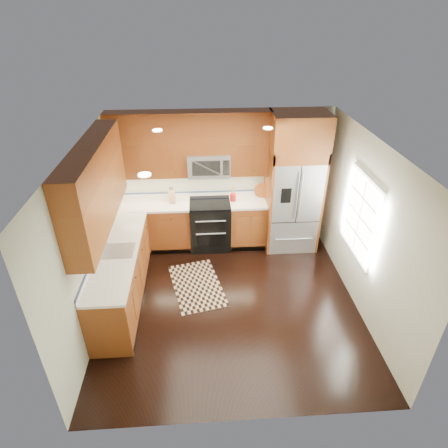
{
  "coord_description": "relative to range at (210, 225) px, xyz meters",
  "views": [
    {
      "loc": [
        -0.4,
        -4.54,
        4.18
      ],
      "look_at": [
        -0.06,
        0.6,
        1.11
      ],
      "focal_mm": 30.0,
      "sensor_mm": 36.0,
      "label": 1
    }
  ],
  "objects": [
    {
      "name": "ground",
      "position": [
        0.25,
        -1.67,
        -0.47
      ],
      "size": [
        4.0,
        4.0,
        0.0
      ],
      "primitive_type": "plane",
      "color": "black",
      "rests_on": "ground"
    },
    {
      "name": "refrigerator",
      "position": [
        1.55,
        -0.04,
        0.83
      ],
      "size": [
        0.98,
        0.75,
        2.6
      ],
      "color": "#B2B2B7",
      "rests_on": "ground"
    },
    {
      "name": "microwave",
      "position": [
        -0.0,
        0.13,
        1.19
      ],
      "size": [
        0.76,
        0.4,
        0.42
      ],
      "color": "#B2B2B7",
      "rests_on": "ground"
    },
    {
      "name": "sink_faucet",
      "position": [
        -1.48,
        -1.44,
        0.52
      ],
      "size": [
        0.54,
        0.44,
        0.37
      ],
      "color": "#B2B2B7",
      "rests_on": "countertop"
    },
    {
      "name": "wall_left",
      "position": [
        -1.75,
        -1.67,
        0.83
      ],
      "size": [
        0.02,
        4.0,
        2.6
      ],
      "primitive_type": "cube",
      "color": "#B6B9A6",
      "rests_on": "ground"
    },
    {
      "name": "range",
      "position": [
        0.0,
        0.0,
        0.0
      ],
      "size": [
        0.76,
        0.67,
        0.95
      ],
      "color": "black",
      "rests_on": "ground"
    },
    {
      "name": "rug",
      "position": [
        -0.28,
        -1.23,
        -0.46
      ],
      "size": [
        1.04,
        1.43,
        0.01
      ],
      "primitive_type": "cube",
      "rotation": [
        0.0,
        0.0,
        0.23
      ],
      "color": "black",
      "rests_on": "ground"
    },
    {
      "name": "upper_cabinets",
      "position": [
        -0.9,
        -0.58,
        1.56
      ],
      "size": [
        2.85,
        3.0,
        1.15
      ],
      "color": "brown",
      "rests_on": "ground"
    },
    {
      "name": "window",
      "position": [
        2.23,
        -1.47,
        0.93
      ],
      "size": [
        0.04,
        1.1,
        1.3
      ],
      "color": "white",
      "rests_on": "ground"
    },
    {
      "name": "countertop",
      "position": [
        -0.84,
        -0.65,
        0.45
      ],
      "size": [
        2.86,
        3.01,
        0.04
      ],
      "color": "silver",
      "rests_on": "base_cabinets"
    },
    {
      "name": "knife_block",
      "position": [
        -0.71,
        0.1,
        0.59
      ],
      "size": [
        0.15,
        0.18,
        0.3
      ],
      "color": "tan",
      "rests_on": "countertop"
    },
    {
      "name": "utensil_crock",
      "position": [
        0.44,
        0.06,
        0.58
      ],
      "size": [
        0.13,
        0.13,
        0.31
      ],
      "color": "#A51814",
      "rests_on": "countertop"
    },
    {
      "name": "wall_back",
      "position": [
        0.25,
        0.33,
        0.83
      ],
      "size": [
        4.0,
        0.02,
        2.6
      ],
      "primitive_type": "cube",
      "color": "#B6B9A6",
      "rests_on": "ground"
    },
    {
      "name": "base_cabinets",
      "position": [
        -0.98,
        -0.77,
        -0.02
      ],
      "size": [
        2.85,
        3.0,
        0.9
      ],
      "color": "brown",
      "rests_on": "ground"
    },
    {
      "name": "wall_right",
      "position": [
        2.25,
        -1.67,
        0.83
      ],
      "size": [
        0.02,
        4.0,
        2.6
      ],
      "primitive_type": "cube",
      "color": "#B6B9A6",
      "rests_on": "ground"
    },
    {
      "name": "cutting_board",
      "position": [
        1.0,
        0.19,
        0.48
      ],
      "size": [
        0.33,
        0.33,
        0.02
      ],
      "primitive_type": "cylinder",
      "rotation": [
        0.0,
        0.0,
        -0.18
      ],
      "color": "brown",
      "rests_on": "countertop"
    }
  ]
}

